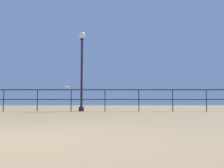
{
  "coord_description": "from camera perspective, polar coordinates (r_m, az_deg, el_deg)",
  "views": [
    {
      "loc": [
        1.2,
        -2.9,
        0.47
      ],
      "look_at": [
        1.15,
        8.4,
        1.34
      ],
      "focal_mm": 37.65,
      "sensor_mm": 36.0,
      "label": 1
    }
  ],
  "objects": [
    {
      "name": "seagull_on_rail",
      "position": [
        12.04,
        -10.55,
        -0.85
      ],
      "size": [
        0.38,
        0.29,
        0.2
      ],
      "color": "silver",
      "rests_on": "pier_railing"
    },
    {
      "name": "ground_plane",
      "position": [
        3.17,
        -22.55,
        -12.63
      ],
      "size": [
        60.0,
        60.0,
        0.0
      ],
      "primitive_type": "plane",
      "color": "olive"
    },
    {
      "name": "pier_railing",
      "position": [
        11.86,
        -5.55,
        -2.74
      ],
      "size": [
        22.11,
        0.05,
        1.11
      ],
      "color": "black",
      "rests_on": "ground_plane"
    },
    {
      "name": "lamppost_center",
      "position": [
        12.38,
        -7.08,
        5.45
      ],
      "size": [
        0.36,
        0.36,
        4.25
      ],
      "color": "#271D2D",
      "rests_on": "ground_plane"
    }
  ]
}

